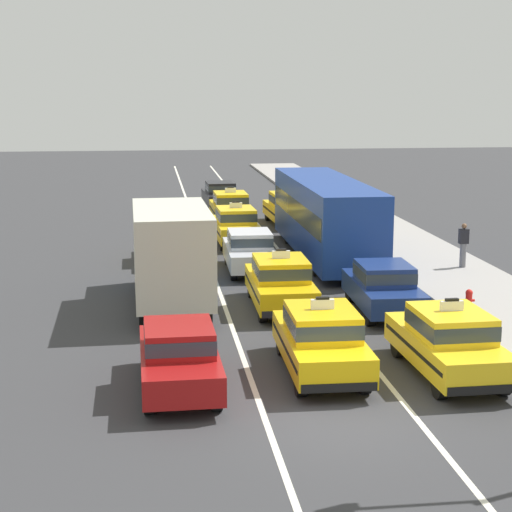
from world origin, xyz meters
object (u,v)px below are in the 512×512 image
object	(u,v)px
taxi_right_nearest	(449,341)
fire_hydrant	(469,300)
box_truck_left_second	(171,251)
taxi_center_fifth	(230,207)
taxi_left_third	(172,239)
sedan_center_third	(250,250)
taxi_center_fourth	(236,225)
sedan_right_second	(383,286)
taxi_right_fourth	(287,208)
sedan_left_nearest	(179,355)
pedestrian_near_crosswalk	(463,245)
bus_right_third	(325,214)
taxi_center_nearest	(321,339)
sedan_center_sixth	(220,195)
taxi_center_second	(280,282)

from	to	relation	value
taxi_right_nearest	fire_hydrant	bearing A→B (deg)	64.02
fire_hydrant	box_truck_left_second	bearing A→B (deg)	164.00
taxi_center_fifth	taxi_left_third	bearing A→B (deg)	-109.92
box_truck_left_second	sedan_center_third	world-z (taller)	box_truck_left_second
taxi_center_fourth	taxi_center_fifth	distance (m)	5.67
taxi_center_fourth	taxi_center_fifth	world-z (taller)	same
sedan_right_second	taxi_right_fourth	distance (m)	17.55
sedan_left_nearest	pedestrian_near_crosswalk	bearing A→B (deg)	46.36
taxi_right_fourth	pedestrian_near_crosswalk	bearing A→B (deg)	-67.76
sedan_left_nearest	sedan_right_second	size ratio (longest dim) A/B	1.00
bus_right_third	fire_hydrant	size ratio (longest dim) A/B	15.36
taxi_center_nearest	sedan_center_third	xyz separation A→B (m)	(-0.34, 11.94, -0.03)
taxi_center_nearest	fire_hydrant	xyz separation A→B (m)	(5.52, 4.55, -0.33)
sedan_left_nearest	bus_right_third	world-z (taller)	bus_right_third
taxi_right_nearest	sedan_center_sixth	bearing A→B (deg)	95.88
sedan_center_third	taxi_right_nearest	xyz separation A→B (m)	(3.38, -12.47, 0.03)
box_truck_left_second	taxi_center_second	world-z (taller)	box_truck_left_second
taxi_center_nearest	taxi_center_second	bearing A→B (deg)	90.31
taxi_center_second	taxi_center_fifth	xyz separation A→B (m)	(0.07, 17.17, 0.00)
taxi_center_second	taxi_right_nearest	bearing A→B (deg)	-65.74
taxi_left_third	fire_hydrant	size ratio (longest dim) A/B	6.29
taxi_right_nearest	taxi_left_third	bearing A→B (deg)	112.62
taxi_left_third	fire_hydrant	xyz separation A→B (m)	(8.74, -9.92, -0.33)
taxi_right_fourth	taxi_center_second	bearing A→B (deg)	-100.01
sedan_center_sixth	sedan_right_second	bearing A→B (deg)	-82.60
sedan_center_third	sedan_right_second	distance (m)	7.37
taxi_center_nearest	fire_hydrant	bearing A→B (deg)	39.52
taxi_center_nearest	sedan_left_nearest	bearing A→B (deg)	-167.85
taxi_left_third	taxi_center_second	bearing A→B (deg)	-68.77
taxi_center_fourth	sedan_right_second	distance (m)	12.82
taxi_right_nearest	sedan_right_second	size ratio (longest dim) A/B	1.06
pedestrian_near_crosswalk	fire_hydrant	size ratio (longest dim) A/B	2.32
taxi_center_nearest	taxi_center_fourth	xyz separation A→B (m)	(-0.28, 17.78, 0.00)
taxi_center_fourth	sedan_right_second	size ratio (longest dim) A/B	1.06
box_truck_left_second	sedan_center_sixth	bearing A→B (deg)	81.11
taxi_center_nearest	box_truck_left_second	bearing A→B (deg)	115.86
taxi_center_fourth	taxi_right_fourth	xyz separation A→B (m)	(3.19, 5.17, 0.00)
taxi_left_third	taxi_center_nearest	xyz separation A→B (m)	(3.22, -14.48, 0.00)
taxi_center_nearest	sedan_center_third	world-z (taller)	taxi_center_nearest
sedan_left_nearest	taxi_center_fifth	world-z (taller)	taxi_center_fifth
taxi_left_third	sedan_center_sixth	world-z (taller)	taxi_left_third
sedan_left_nearest	sedan_center_sixth	world-z (taller)	same
sedan_left_nearest	taxi_right_nearest	distance (m)	6.53
sedan_center_third	taxi_right_fourth	bearing A→B (deg)	73.54
fire_hydrant	pedestrian_near_crosswalk	bearing A→B (deg)	70.90
taxi_left_third	fire_hydrant	distance (m)	13.23
taxi_center_second	pedestrian_near_crosswalk	xyz separation A→B (m)	(7.81, 4.78, 0.13)
taxi_right_fourth	pedestrian_near_crosswalk	distance (m)	12.85
box_truck_left_second	taxi_left_third	size ratio (longest dim) A/B	1.53
box_truck_left_second	taxi_center_nearest	distance (m)	7.97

